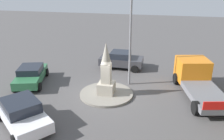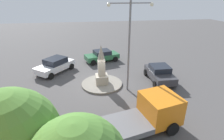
{
  "view_description": "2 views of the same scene",
  "coord_description": "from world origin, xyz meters",
  "px_view_note": "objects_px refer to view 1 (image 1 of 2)",
  "views": [
    {
      "loc": [
        -14.01,
        -3.48,
        7.5
      ],
      "look_at": [
        0.55,
        -0.27,
        1.67
      ],
      "focal_mm": 37.24,
      "sensor_mm": 36.0,
      "label": 1
    },
    {
      "loc": [
        -1.26,
        -14.31,
        7.64
      ],
      "look_at": [
        0.8,
        -0.9,
        1.77
      ],
      "focal_mm": 28.31,
      "sensor_mm": 36.0,
      "label": 2
    }
  ],
  "objects_px": {
    "monument": "(106,74)",
    "car_green_parked_right": "(31,75)",
    "streetlamp": "(131,25)",
    "car_dark_grey_far_side": "(121,60)",
    "truck_orange_passing": "(197,78)",
    "car_white_near_island": "(22,113)"
  },
  "relations": [
    {
      "from": "streetlamp",
      "to": "truck_orange_passing",
      "type": "bearing_deg",
      "value": -90.75
    },
    {
      "from": "car_green_parked_right",
      "to": "truck_orange_passing",
      "type": "xyz_separation_m",
      "value": [
        1.39,
        -12.17,
        0.28
      ]
    },
    {
      "from": "car_green_parked_right",
      "to": "truck_orange_passing",
      "type": "bearing_deg",
      "value": -83.5
    },
    {
      "from": "car_dark_grey_far_side",
      "to": "streetlamp",
      "type": "bearing_deg",
      "value": -159.92
    },
    {
      "from": "streetlamp",
      "to": "car_green_parked_right",
      "type": "bearing_deg",
      "value": 101.14
    },
    {
      "from": "car_white_near_island",
      "to": "car_dark_grey_far_side",
      "type": "xyz_separation_m",
      "value": [
        10.01,
        -3.6,
        -0.02
      ]
    },
    {
      "from": "monument",
      "to": "car_green_parked_right",
      "type": "bearing_deg",
      "value": 84.01
    },
    {
      "from": "monument",
      "to": "streetlamp",
      "type": "distance_m",
      "value": 3.81
    },
    {
      "from": "truck_orange_passing",
      "to": "monument",
      "type": "bearing_deg",
      "value": 108.41
    },
    {
      "from": "monument",
      "to": "truck_orange_passing",
      "type": "distance_m",
      "value": 6.44
    },
    {
      "from": "monument",
      "to": "car_white_near_island",
      "type": "xyz_separation_m",
      "value": [
        -4.53,
        3.56,
        -0.81
      ]
    },
    {
      "from": "streetlamp",
      "to": "truck_orange_passing",
      "type": "distance_m",
      "value": 5.96
    },
    {
      "from": "monument",
      "to": "car_green_parked_right",
      "type": "xyz_separation_m",
      "value": [
        0.64,
        6.09,
        -0.88
      ]
    },
    {
      "from": "car_dark_grey_far_side",
      "to": "car_white_near_island",
      "type": "bearing_deg",
      "value": 160.23
    },
    {
      "from": "car_white_near_island",
      "to": "car_dark_grey_far_side",
      "type": "relative_size",
      "value": 1.13
    },
    {
      "from": "car_white_near_island",
      "to": "truck_orange_passing",
      "type": "relative_size",
      "value": 0.68
    },
    {
      "from": "car_dark_grey_far_side",
      "to": "truck_orange_passing",
      "type": "distance_m",
      "value": 6.97
    },
    {
      "from": "streetlamp",
      "to": "truck_orange_passing",
      "type": "xyz_separation_m",
      "value": [
        -0.06,
        -4.81,
        -3.52
      ]
    },
    {
      "from": "car_dark_grey_far_side",
      "to": "car_green_parked_right",
      "type": "relative_size",
      "value": 0.88
    },
    {
      "from": "streetlamp",
      "to": "car_white_near_island",
      "type": "bearing_deg",
      "value": 143.84
    },
    {
      "from": "car_white_near_island",
      "to": "monument",
      "type": "bearing_deg",
      "value": -38.19
    },
    {
      "from": "car_dark_grey_far_side",
      "to": "monument",
      "type": "bearing_deg",
      "value": 179.65
    }
  ]
}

